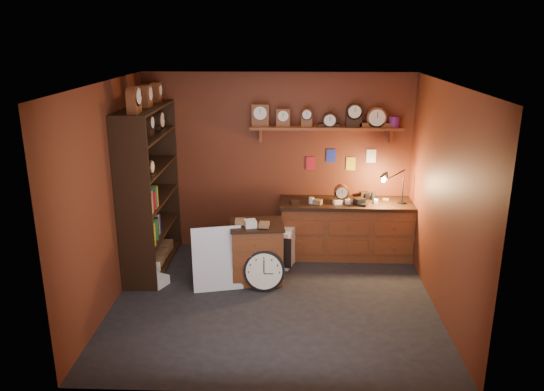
{
  "coord_description": "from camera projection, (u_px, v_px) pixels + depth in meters",
  "views": [
    {
      "loc": [
        0.2,
        -6.0,
        3.26
      ],
      "look_at": [
        -0.03,
        0.35,
        1.28
      ],
      "focal_mm": 35.0,
      "sensor_mm": 36.0,
      "label": 1
    }
  ],
  "objects": [
    {
      "name": "low_cabinet",
      "position": [
        257.0,
        249.0,
        7.16
      ],
      "size": [
        0.77,
        0.67,
        0.9
      ],
      "rotation": [
        0.0,
        0.0,
        0.11
      ],
      "color": "brown",
      "rests_on": "ground"
    },
    {
      "name": "workbench",
      "position": [
        347.0,
        226.0,
        7.93
      ],
      "size": [
        2.01,
        0.66,
        1.36
      ],
      "color": "brown",
      "rests_on": "ground"
    },
    {
      "name": "floor_box_b",
      "position": [
        158.0,
        281.0,
        7.08
      ],
      "size": [
        0.29,
        0.31,
        0.12
      ],
      "primitive_type": "cube",
      "rotation": [
        0.0,
        0.0,
        -0.43
      ],
      "color": "white",
      "rests_on": "ground"
    },
    {
      "name": "room_shell",
      "position": [
        278.0,
        166.0,
        6.29
      ],
      "size": [
        4.02,
        3.62,
        2.71
      ],
      "color": "maroon",
      "rests_on": "ground"
    },
    {
      "name": "floor",
      "position": [
        274.0,
        300.0,
        6.7
      ],
      "size": [
        4.0,
        4.0,
        0.0
      ],
      "primitive_type": "plane",
      "color": "black",
      "rests_on": "ground"
    },
    {
      "name": "big_round_clock",
      "position": [
        264.0,
        271.0,
        6.91
      ],
      "size": [
        0.54,
        0.17,
        0.54
      ],
      "color": "black",
      "rests_on": "ground"
    },
    {
      "name": "mini_fridge",
      "position": [
        276.0,
        244.0,
        7.75
      ],
      "size": [
        0.67,
        0.69,
        0.56
      ],
      "rotation": [
        0.0,
        0.0,
        -0.3
      ],
      "color": "silver",
      "rests_on": "ground"
    },
    {
      "name": "shelving_unit",
      "position": [
        147.0,
        183.0,
        7.33
      ],
      "size": [
        0.47,
        1.6,
        2.58
      ],
      "color": "black",
      "rests_on": "ground"
    },
    {
      "name": "white_panel",
      "position": [
        218.0,
        288.0,
        7.03
      ],
      "size": [
        0.67,
        0.32,
        0.86
      ],
      "primitive_type": "cube",
      "rotation": [
        -0.17,
        0.0,
        0.23
      ],
      "color": "silver",
      "rests_on": "ground"
    },
    {
      "name": "floor_box_c",
      "position": [
        240.0,
        276.0,
        7.19
      ],
      "size": [
        0.27,
        0.26,
        0.16
      ],
      "primitive_type": "cube",
      "rotation": [
        0.0,
        0.0,
        0.56
      ],
      "color": "olive",
      "rests_on": "ground"
    },
    {
      "name": "floor_box_a",
      "position": [
        206.0,
        273.0,
        7.27
      ],
      "size": [
        0.33,
        0.29,
        0.18
      ],
      "primitive_type": "cube",
      "rotation": [
        0.0,
        0.0,
        -0.14
      ],
      "color": "olive",
      "rests_on": "ground"
    }
  ]
}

